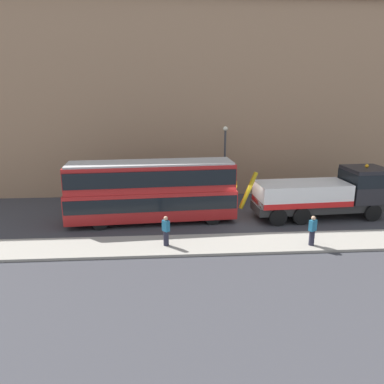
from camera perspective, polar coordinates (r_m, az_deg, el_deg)
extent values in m
plane|color=#38383D|center=(25.83, 7.84, -4.16)|extent=(120.00, 120.00, 0.00)
cube|color=gray|center=(22.00, 10.05, -7.63)|extent=(60.00, 2.80, 0.15)
cube|color=#9E7A5B|center=(31.21, 5.74, 14.26)|extent=(60.00, 1.20, 16.00)
cube|color=#2D2D2D|center=(27.14, 18.66, -1.99)|extent=(9.13, 2.79, 0.55)
cube|color=black|center=(28.33, 24.73, 1.11)|extent=(2.76, 2.76, 2.30)
cube|color=black|center=(28.24, 24.83, 1.99)|extent=(2.79, 2.79, 0.90)
cube|color=silver|center=(26.32, 16.30, -0.11)|extent=(6.26, 2.99, 1.40)
cube|color=red|center=(26.46, 16.22, -1.19)|extent=(6.26, 3.04, 0.36)
cylinder|color=#B79914|center=(24.98, 8.55, 0.25)|extent=(1.25, 0.36, 2.52)
sphere|color=orange|center=(28.08, 25.02, 3.62)|extent=(0.24, 0.24, 0.24)
cylinder|color=black|center=(29.71, 23.41, -1.53)|extent=(1.18, 0.42, 1.16)
cylinder|color=black|center=(27.93, 25.70, -2.84)|extent=(1.18, 0.42, 1.16)
cylinder|color=black|center=(27.49, 14.43, -2.03)|extent=(1.18, 0.42, 1.16)
cylinder|color=black|center=(25.56, 16.26, -3.50)|extent=(1.18, 0.42, 1.16)
cylinder|color=black|center=(26.94, 11.27, -2.20)|extent=(1.18, 0.42, 1.16)
cylinder|color=black|center=(24.96, 12.89, -3.72)|extent=(1.18, 0.42, 1.16)
cube|color=#AD1E1E|center=(24.97, -6.11, -1.69)|extent=(11.14, 3.21, 1.90)
cube|color=#AD1E1E|center=(24.50, -6.23, 2.34)|extent=(10.91, 3.10, 1.70)
cube|color=black|center=(24.90, -6.13, -1.14)|extent=(11.03, 3.26, 0.90)
cube|color=black|center=(24.48, -6.24, 2.57)|extent=(10.81, 3.24, 1.00)
cube|color=#B2B2B2|center=(24.31, -6.29, 4.43)|extent=(10.69, 2.98, 0.12)
cube|color=yellow|center=(25.36, 6.37, 1.51)|extent=(0.16, 1.50, 0.44)
cylinder|color=black|center=(26.60, 2.29, -2.26)|extent=(1.06, 0.37, 1.04)
cylinder|color=black|center=(24.59, 3.16, -3.78)|extent=(1.06, 0.37, 1.04)
cylinder|color=black|center=(26.37, -13.33, -2.85)|extent=(1.06, 0.37, 1.04)
cylinder|color=black|center=(24.33, -13.79, -4.43)|extent=(1.06, 0.37, 1.04)
cylinder|color=#232333|center=(21.07, -3.95, -7.00)|extent=(0.42, 0.42, 0.85)
cube|color=#1E6084|center=(20.80, -3.99, -5.13)|extent=(0.46, 0.47, 0.62)
sphere|color=tan|center=(20.66, -4.01, -4.01)|extent=(0.24, 0.24, 0.24)
cylinder|color=#232333|center=(22.10, 17.71, -6.64)|extent=(0.41, 0.41, 0.85)
cube|color=#1E6084|center=(21.84, 17.86, -4.85)|extent=(0.48, 0.43, 0.62)
sphere|color=tan|center=(21.70, 17.96, -3.78)|extent=(0.24, 0.24, 0.24)
cylinder|color=#38383D|center=(29.52, 4.96, 3.95)|extent=(0.16, 0.16, 5.50)
sphere|color=#EAE5C6|center=(29.09, 5.10, 9.55)|extent=(0.36, 0.36, 0.36)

